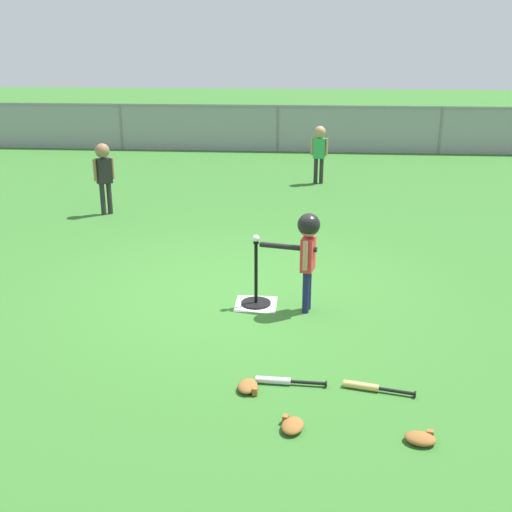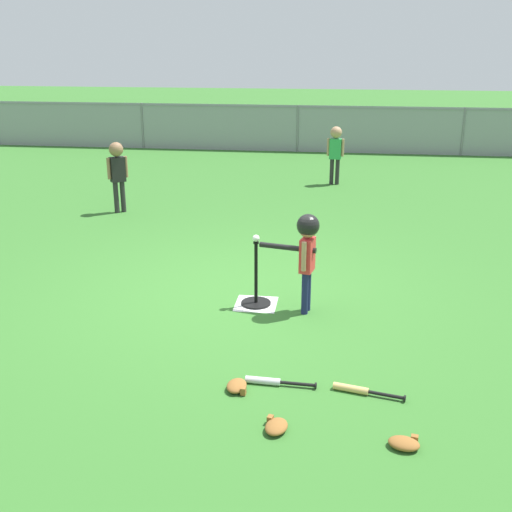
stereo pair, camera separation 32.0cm
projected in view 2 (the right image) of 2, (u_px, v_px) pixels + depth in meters
The scene contains 13 objects.
ground_plane at pixel (238, 293), 7.00m from camera, with size 60.00×60.00×0.00m, color #336B28.
home_plate at pixel (256, 304), 6.71m from camera, with size 0.44×0.44×0.01m, color white.
batting_tee at pixel (256, 294), 6.68m from camera, with size 0.32×0.32×0.71m.
baseball_on_tee at pixel (256, 238), 6.47m from camera, with size 0.07×0.07×0.07m, color white.
batter_child at pixel (307, 243), 6.29m from camera, with size 0.62×0.30×1.06m.
fielder_deep_center at pixel (117, 168), 10.02m from camera, with size 0.28×0.25×1.15m.
fielder_near_right at pixel (336, 147), 11.99m from camera, with size 0.33×0.22×1.12m.
spare_bat_silver at pixel (270, 381), 5.15m from camera, with size 0.59×0.08×0.06m.
spare_bat_wood at pixel (358, 390), 5.02m from camera, with size 0.58×0.18×0.06m.
glove_by_plate at pixel (404, 443), 4.35m from camera, with size 0.25×0.20×0.07m.
glove_near_bats at pixel (276, 426), 4.54m from camera, with size 0.21×0.25×0.07m.
glove_tossed_aside at pixel (237, 386), 5.07m from camera, with size 0.18×0.23×0.07m.
outfield_fence at pixel (298, 127), 15.54m from camera, with size 16.06×0.06×1.15m.
Camera 2 is at (1.06, -6.39, 2.71)m, focal length 43.78 mm.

